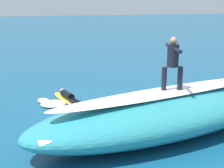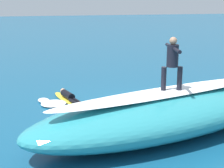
{
  "view_description": "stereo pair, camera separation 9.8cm",
  "coord_description": "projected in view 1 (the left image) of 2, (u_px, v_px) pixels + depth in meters",
  "views": [
    {
      "loc": [
        3.61,
        11.86,
        4.12
      ],
      "look_at": [
        0.96,
        0.23,
        1.1
      ],
      "focal_mm": 57.04,
      "sensor_mm": 36.0,
      "label": 1
    },
    {
      "loc": [
        3.51,
        11.88,
        4.12
      ],
      "look_at": [
        0.96,
        0.23,
        1.1
      ],
      "focal_mm": 57.04,
      "sensor_mm": 36.0,
      "label": 2
    }
  ],
  "objects": [
    {
      "name": "surfboard_riding",
      "position": [
        171.0,
        91.0,
        10.64
      ],
      "size": [
        1.99,
        0.72,
        0.07
      ],
      "primitive_type": "ellipsoid",
      "rotation": [
        0.0,
        0.0,
        -0.13
      ],
      "color": "yellow",
      "rests_on": "wave_crest"
    },
    {
      "name": "surfboard_paddling",
      "position": [
        67.0,
        99.0,
        14.19
      ],
      "size": [
        1.23,
        2.48,
        0.07
      ],
      "primitive_type": "ellipsoid",
      "rotation": [
        0.0,
        0.0,
        -1.26
      ],
      "color": "yellow",
      "rests_on": "ground_plane"
    },
    {
      "name": "foam_patch_mid",
      "position": [
        53.0,
        104.0,
        13.59
      ],
      "size": [
        1.37,
        1.37,
        0.11
      ],
      "primitive_type": "ellipsoid",
      "rotation": [
        0.0,
        0.0,
        0.72
      ],
      "color": "white",
      "rests_on": "ground_plane"
    },
    {
      "name": "surfer_paddling",
      "position": [
        69.0,
        96.0,
        14.05
      ],
      "size": [
        0.73,
        1.64,
        0.3
      ],
      "rotation": [
        0.0,
        0.0,
        -1.26
      ],
      "color": "black",
      "rests_on": "surfboard_paddling"
    },
    {
      "name": "wave_crest",
      "position": [
        167.0,
        113.0,
        10.73
      ],
      "size": [
        9.53,
        5.55,
        1.26
      ],
      "primitive_type": "ellipsoid",
      "rotation": [
        0.0,
        0.0,
        0.31
      ],
      "color": "teal",
      "rests_on": "ground_plane"
    },
    {
      "name": "surfer_riding",
      "position": [
        173.0,
        60.0,
        10.4
      ],
      "size": [
        0.63,
        1.51,
        1.6
      ],
      "rotation": [
        0.0,
        0.0,
        -0.13
      ],
      "color": "black",
      "rests_on": "surfboard_riding"
    },
    {
      "name": "ground_plane",
      "position": [
        136.0,
        110.0,
        13.0
      ],
      "size": [
        120.0,
        120.0,
        0.0
      ],
      "primitive_type": "plane",
      "color": "#145175"
    },
    {
      "name": "foam_patch_near",
      "position": [
        44.0,
        101.0,
        13.88
      ],
      "size": [
        0.61,
        0.73,
        0.16
      ],
      "primitive_type": "ellipsoid",
      "rotation": [
        0.0,
        0.0,
        1.91
      ],
      "color": "white",
      "rests_on": "ground_plane"
    },
    {
      "name": "wave_foam_lip",
      "position": [
        168.0,
        92.0,
        10.56
      ],
      "size": [
        7.66,
        3.31,
        0.08
      ],
      "primitive_type": "ellipsoid",
      "rotation": [
        0.0,
        0.0,
        0.31
      ],
      "color": "white",
      "rests_on": "wave_crest"
    }
  ]
}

